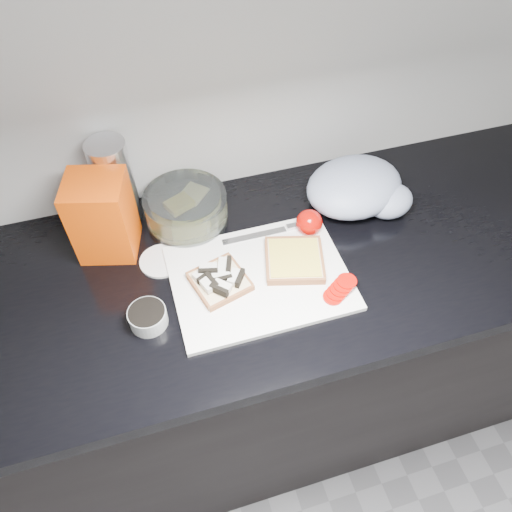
{
  "coord_description": "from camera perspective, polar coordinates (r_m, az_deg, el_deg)",
  "views": [
    {
      "loc": [
        -0.17,
        0.49,
        1.82
      ],
      "look_at": [
        0.04,
        1.18,
        0.95
      ],
      "focal_mm": 35.0,
      "sensor_mm": 36.0,
      "label": 1
    }
  ],
  "objects": [
    {
      "name": "tomato_slices",
      "position": [
        1.13,
        9.56,
        -3.74
      ],
      "size": [
        0.1,
        0.08,
        0.02
      ],
      "rotation": [
        0.0,
        0.0,
        0.03
      ],
      "color": "#AE0A04",
      "rests_on": "cutting_board"
    },
    {
      "name": "cutting_board",
      "position": [
        1.15,
        0.43,
        -2.51
      ],
      "size": [
        0.4,
        0.3,
        0.01
      ],
      "primitive_type": "cube",
      "color": "white",
      "rests_on": "countertop"
    },
    {
      "name": "steel_canister",
      "position": [
        1.26,
        -15.83,
        8.17
      ],
      "size": [
        0.09,
        0.09,
        0.22
      ],
      "primitive_type": "cylinder",
      "color": "silver",
      "rests_on": "countertop"
    },
    {
      "name": "base_cabinet",
      "position": [
        1.57,
        -1.68,
        -11.95
      ],
      "size": [
        3.5,
        0.6,
        0.86
      ],
      "primitive_type": "cube",
      "color": "black",
      "rests_on": "ground"
    },
    {
      "name": "glass_bowl",
      "position": [
        1.26,
        -7.99,
        5.34
      ],
      "size": [
        0.21,
        0.21,
        0.09
      ],
      "rotation": [
        0.0,
        0.0,
        0.42
      ],
      "color": "silver",
      "rests_on": "countertop"
    },
    {
      "name": "seed_tub",
      "position": [
        1.09,
        -12.27,
        -6.77
      ],
      "size": [
        0.08,
        0.08,
        0.04
      ],
      "color": "#ADB2B2",
      "rests_on": "countertop"
    },
    {
      "name": "knife",
      "position": [
        1.23,
        2.91,
        3.06
      ],
      "size": [
        0.24,
        0.02,
        0.01
      ],
      "rotation": [
        0.0,
        0.0,
        -0.0
      ],
      "color": "#BBBBC0",
      "rests_on": "cutting_board"
    },
    {
      "name": "whole_tomatoes",
      "position": [
        1.23,
        6.1,
        3.81
      ],
      "size": [
        0.07,
        0.07,
        0.07
      ],
      "rotation": [
        0.0,
        0.0,
        -0.35
      ],
      "color": "#AE0A04",
      "rests_on": "countertop"
    },
    {
      "name": "countertop",
      "position": [
        1.19,
        -2.17,
        -1.84
      ],
      "size": [
        3.5,
        0.64,
        0.04
      ],
      "primitive_type": "cube",
      "color": "black",
      "rests_on": "base_cabinet"
    },
    {
      "name": "grocery_bag",
      "position": [
        1.31,
        11.7,
        7.55
      ],
      "size": [
        0.29,
        0.25,
        0.11
      ],
      "rotation": [
        0.0,
        0.0,
        0.19
      ],
      "color": "#96A4B8",
      "rests_on": "countertop"
    },
    {
      "name": "bread_right",
      "position": [
        1.16,
        4.4,
        -0.45
      ],
      "size": [
        0.17,
        0.17,
        0.02
      ],
      "rotation": [
        0.0,
        0.0,
        -0.26
      ],
      "color": "beige",
      "rests_on": "cutting_board"
    },
    {
      "name": "tub_lid",
      "position": [
        1.2,
        -10.79,
        -0.56
      ],
      "size": [
        0.12,
        0.12,
        0.01
      ],
      "primitive_type": "cylinder",
      "rotation": [
        0.0,
        0.0,
        0.2
      ],
      "color": "silver",
      "rests_on": "countertop"
    },
    {
      "name": "bread_left",
      "position": [
        1.12,
        -4.24,
        -2.75
      ],
      "size": [
        0.15,
        0.15,
        0.04
      ],
      "rotation": [
        0.0,
        0.0,
        0.27
      ],
      "color": "beige",
      "rests_on": "cutting_board"
    },
    {
      "name": "bread_bag",
      "position": [
        1.19,
        -17.13,
        4.32
      ],
      "size": [
        0.16,
        0.15,
        0.2
      ],
      "primitive_type": "cube",
      "rotation": [
        0.0,
        0.0,
        -0.26
      ],
      "color": "#E45103",
      "rests_on": "countertop"
    }
  ]
}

